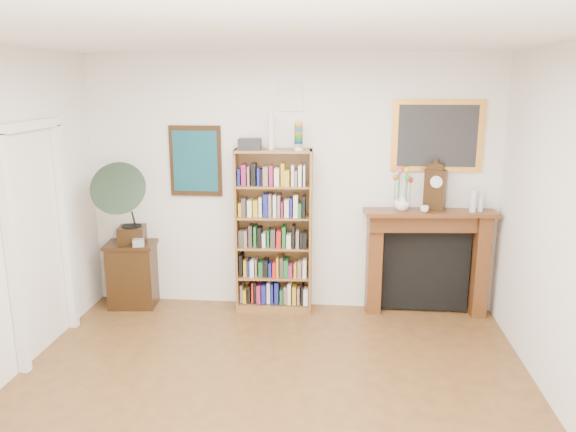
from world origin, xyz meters
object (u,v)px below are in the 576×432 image
object	(u,v)px
bottle_right	(481,202)
cd_stack	(139,242)
mantel_clock	(435,188)
teacup	(425,209)
fireplace	(427,253)
bookshelf	(273,223)
flower_vase	(402,202)
side_cabinet	(133,274)
gramophone	(124,198)
bottle_left	(473,201)

from	to	relation	value
bottle_right	cd_stack	bearing A→B (deg)	-177.17
cd_stack	mantel_clock	distance (m)	3.26
cd_stack	bottle_right	size ratio (longest dim) A/B	0.60
teacup	fireplace	bearing A→B (deg)	62.89
cd_stack	bookshelf	bearing A→B (deg)	6.12
teacup	cd_stack	bearing A→B (deg)	-178.55
fireplace	flower_vase	xyz separation A→B (m)	(-0.30, -0.07, 0.57)
side_cabinet	bottle_right	xyz separation A→B (m)	(3.80, 0.07, 0.90)
fireplace	teacup	world-z (taller)	teacup
bottle_right	mantel_clock	bearing A→B (deg)	176.95
side_cabinet	teacup	world-z (taller)	teacup
bookshelf	gramophone	world-z (taller)	bookshelf
mantel_clock	flower_vase	size ratio (longest dim) A/B	2.91
bookshelf	flower_vase	distance (m)	1.39
flower_vase	side_cabinet	bearing A→B (deg)	-179.12
mantel_clock	bottle_right	xyz separation A→B (m)	(0.47, -0.03, -0.14)
teacup	flower_vase	bearing A→B (deg)	161.55
bottle_left	bottle_right	size ratio (longest dim) A/B	1.20
side_cabinet	bottle_left	size ratio (longest dim) A/B	3.11
cd_stack	bottle_right	distance (m)	3.70
fireplace	bottle_right	world-z (taller)	bottle_right
side_cabinet	bookshelf	bearing A→B (deg)	-4.17
mantel_clock	bottle_right	bearing A→B (deg)	18.78
bookshelf	cd_stack	xyz separation A→B (m)	(-1.47, -0.16, -0.22)
mantel_clock	bottle_right	distance (m)	0.49
bottle_right	bottle_left	bearing A→B (deg)	-156.49
gramophone	cd_stack	bearing A→B (deg)	-9.98
cd_stack	gramophone	bearing A→B (deg)	-179.97
bookshelf	fireplace	bearing A→B (deg)	-1.47
gramophone	bottle_left	xyz separation A→B (m)	(3.71, 0.14, 0.02)
flower_vase	bottle_right	distance (m)	0.82
cd_stack	mantel_clock	xyz separation A→B (m)	(3.19, 0.21, 0.63)
fireplace	bottle_right	size ratio (longest dim) A/B	7.08
side_cabinet	bottle_left	world-z (taller)	bottle_left
fireplace	bottle_left	world-z (taller)	bottle_left
side_cabinet	gramophone	bearing A→B (deg)	-92.56
teacup	bottle_right	size ratio (longest dim) A/B	0.45
flower_vase	teacup	world-z (taller)	flower_vase
teacup	bottle_left	distance (m)	0.52
bookshelf	side_cabinet	size ratio (longest dim) A/B	2.78
side_cabinet	flower_vase	distance (m)	3.11
side_cabinet	mantel_clock	size ratio (longest dim) A/B	1.50
mantel_clock	bookshelf	bearing A→B (deg)	-156.56
bookshelf	gramophone	size ratio (longest dim) A/B	2.20
bookshelf	fireplace	world-z (taller)	bookshelf
mantel_clock	cd_stack	bearing A→B (deg)	-154.47
cd_stack	flower_vase	size ratio (longest dim) A/B	0.70
bottle_left	bottle_right	bearing A→B (deg)	23.51
bottle_left	mantel_clock	bearing A→B (deg)	170.99
bookshelf	gramophone	xyz separation A→B (m)	(-1.60, -0.16, 0.27)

